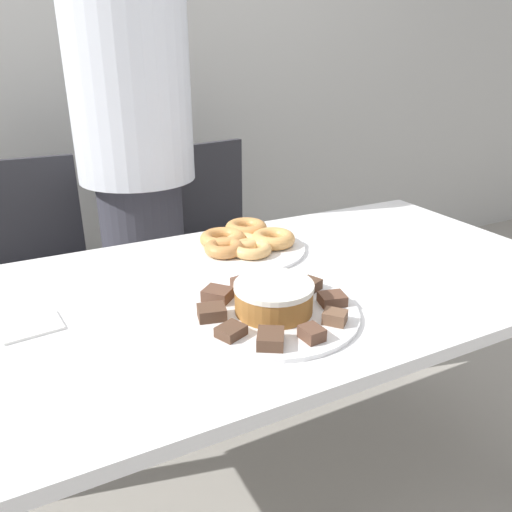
# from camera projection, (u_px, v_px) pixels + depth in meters

# --- Properties ---
(ground_plane) EXTENTS (12.00, 12.00, 0.00)m
(ground_plane) POSITION_uv_depth(u_px,v_px,m) (262.00, 501.00, 1.51)
(ground_plane) COLOR gray
(wall_back) EXTENTS (8.00, 0.05, 2.60)m
(wall_back) POSITION_uv_depth(u_px,v_px,m) (108.00, 42.00, 2.27)
(wall_back) COLOR beige
(wall_back) RESTS_ON ground_plane
(table) EXTENTS (1.63, 0.84, 0.73)m
(table) POSITION_uv_depth(u_px,v_px,m) (263.00, 314.00, 1.26)
(table) COLOR white
(table) RESTS_ON ground_plane
(person_standing) EXTENTS (0.40, 0.40, 1.71)m
(person_standing) POSITION_uv_depth(u_px,v_px,m) (137.00, 164.00, 1.73)
(person_standing) COLOR #383842
(person_standing) RESTS_ON ground_plane
(office_chair_left) EXTENTS (0.45, 0.45, 0.90)m
(office_chair_left) POSITION_uv_depth(u_px,v_px,m) (39.00, 292.00, 1.85)
(office_chair_left) COLOR black
(office_chair_left) RESTS_ON ground_plane
(office_chair_right) EXTENTS (0.51, 0.51, 0.90)m
(office_chair_right) POSITION_uv_depth(u_px,v_px,m) (224.00, 258.00, 2.16)
(office_chair_right) COLOR black
(office_chair_right) RESTS_ON ground_plane
(plate_cake) EXTENTS (0.37, 0.37, 0.01)m
(plate_cake) POSITION_uv_depth(u_px,v_px,m) (274.00, 313.00, 1.08)
(plate_cake) COLOR white
(plate_cake) RESTS_ON table
(plate_donuts) EXTENTS (0.36, 0.36, 0.01)m
(plate_donuts) POSITION_uv_depth(u_px,v_px,m) (243.00, 249.00, 1.43)
(plate_donuts) COLOR white
(plate_donuts) RESTS_ON table
(frosted_cake) EXTENTS (0.17, 0.17, 0.06)m
(frosted_cake) POSITION_uv_depth(u_px,v_px,m) (274.00, 297.00, 1.06)
(frosted_cake) COLOR #9E662D
(frosted_cake) RESTS_ON plate_cake
(lamington_0) EXTENTS (0.06, 0.06, 0.02)m
(lamington_0) POSITION_uv_depth(u_px,v_px,m) (309.00, 285.00, 1.17)
(lamington_0) COLOR #513828
(lamington_0) RESTS_ON plate_cake
(lamington_1) EXTENTS (0.06, 0.06, 0.03)m
(lamington_1) POSITION_uv_depth(u_px,v_px,m) (276.00, 279.00, 1.20)
(lamington_1) COLOR #513828
(lamington_1) RESTS_ON plate_cake
(lamington_2) EXTENTS (0.04, 0.05, 0.02)m
(lamington_2) POSITION_uv_depth(u_px,v_px,m) (242.00, 283.00, 1.18)
(lamington_2) COLOR brown
(lamington_2) RESTS_ON plate_cake
(lamington_3) EXTENTS (0.08, 0.08, 0.03)m
(lamington_3) POSITION_uv_depth(u_px,v_px,m) (218.00, 294.00, 1.12)
(lamington_3) COLOR brown
(lamington_3) RESTS_ON plate_cake
(lamington_4) EXTENTS (0.07, 0.06, 0.03)m
(lamington_4) POSITION_uv_depth(u_px,v_px,m) (212.00, 312.00, 1.04)
(lamington_4) COLOR #513828
(lamington_4) RESTS_ON plate_cake
(lamington_5) EXTENTS (0.07, 0.06, 0.02)m
(lamington_5) POSITION_uv_depth(u_px,v_px,m) (231.00, 331.00, 0.98)
(lamington_5) COLOR #513828
(lamington_5) RESTS_ON plate_cake
(lamington_6) EXTENTS (0.07, 0.08, 0.03)m
(lamington_6) POSITION_uv_depth(u_px,v_px,m) (271.00, 339.00, 0.95)
(lamington_6) COLOR #513828
(lamington_6) RESTS_ON plate_cake
(lamington_7) EXTENTS (0.04, 0.05, 0.03)m
(lamington_7) POSITION_uv_depth(u_px,v_px,m) (312.00, 333.00, 0.97)
(lamington_7) COLOR brown
(lamington_7) RESTS_ON plate_cake
(lamington_8) EXTENTS (0.06, 0.06, 0.03)m
(lamington_8) POSITION_uv_depth(u_px,v_px,m) (335.00, 317.00, 1.02)
(lamington_8) COLOR brown
(lamington_8) RESTS_ON plate_cake
(lamington_9) EXTENTS (0.07, 0.06, 0.02)m
(lamington_9) POSITION_uv_depth(u_px,v_px,m) (332.00, 299.00, 1.10)
(lamington_9) COLOR brown
(lamington_9) RESTS_ON plate_cake
(donut_0) EXTENTS (0.10, 0.10, 0.03)m
(donut_0) POSITION_uv_depth(u_px,v_px,m) (243.00, 242.00, 1.42)
(donut_0) COLOR #E5AD66
(donut_0) RESTS_ON plate_donuts
(donut_1) EXTENTS (0.13, 0.13, 0.04)m
(donut_1) POSITION_uv_depth(u_px,v_px,m) (246.00, 228.00, 1.52)
(donut_1) COLOR #D18E4C
(donut_1) RESTS_ON plate_donuts
(donut_2) EXTENTS (0.13, 0.13, 0.04)m
(donut_2) POSITION_uv_depth(u_px,v_px,m) (223.00, 239.00, 1.44)
(donut_2) COLOR #D18E4C
(donut_2) RESTS_ON plate_donuts
(donut_3) EXTENTS (0.11, 0.11, 0.04)m
(donut_3) POSITION_uv_depth(u_px,v_px,m) (224.00, 248.00, 1.37)
(donut_3) COLOR #C68447
(donut_3) RESTS_ON plate_donuts
(donut_4) EXTENTS (0.11, 0.11, 0.03)m
(donut_4) POSITION_uv_depth(u_px,v_px,m) (251.00, 249.00, 1.37)
(donut_4) COLOR #E5AD66
(donut_4) RESTS_ON plate_donuts
(donut_5) EXTENTS (0.13, 0.13, 0.04)m
(donut_5) POSITION_uv_depth(u_px,v_px,m) (273.00, 239.00, 1.43)
(donut_5) COLOR tan
(donut_5) RESTS_ON plate_donuts
(napkin) EXTENTS (0.12, 0.10, 0.01)m
(napkin) POSITION_uv_depth(u_px,v_px,m) (31.00, 327.00, 1.03)
(napkin) COLOR white
(napkin) RESTS_ON table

